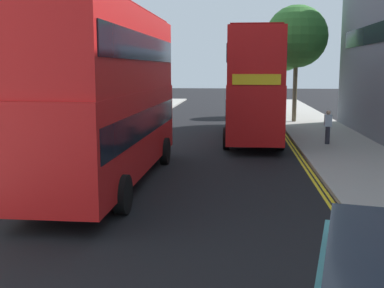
{
  "coord_description": "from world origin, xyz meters",
  "views": [
    {
      "loc": [
        1.69,
        -1.27,
        3.75
      ],
      "look_at": [
        0.5,
        11.0,
        1.8
      ],
      "focal_mm": 44.89,
      "sensor_mm": 36.0,
      "label": 1
    }
  ],
  "objects": [
    {
      "name": "sidewalk_right",
      "position": [
        6.5,
        16.0,
        0.07
      ],
      "size": [
        4.0,
        80.0,
        0.14
      ],
      "primitive_type": "cube",
      "color": "#9E9991",
      "rests_on": "ground"
    },
    {
      "name": "sidewalk_left",
      "position": [
        -6.5,
        16.0,
        0.07
      ],
      "size": [
        4.0,
        80.0,
        0.14
      ],
      "primitive_type": "cube",
      "color": "#9E9991",
      "rests_on": "ground"
    },
    {
      "name": "kerb_line_outer",
      "position": [
        4.4,
        14.0,
        0.0
      ],
      "size": [
        0.1,
        56.0,
        0.01
      ],
      "primitive_type": "cube",
      "color": "yellow",
      "rests_on": "ground"
    },
    {
      "name": "kerb_line_inner",
      "position": [
        4.24,
        14.0,
        0.0
      ],
      "size": [
        0.1,
        56.0,
        0.01
      ],
      "primitive_type": "cube",
      "color": "yellow",
      "rests_on": "ground"
    },
    {
      "name": "double_decker_bus_away",
      "position": [
        -2.47,
        13.91,
        3.03
      ],
      "size": [
        2.89,
        10.83,
        5.64
      ],
      "color": "red",
      "rests_on": "ground"
    },
    {
      "name": "double_decker_bus_oncoming",
      "position": [
        2.37,
        24.26,
        3.03
      ],
      "size": [
        2.87,
        10.83,
        5.64
      ],
      "color": "red",
      "rests_on": "ground"
    },
    {
      "name": "pedestrian_far",
      "position": [
        5.99,
        22.11,
        0.99
      ],
      "size": [
        0.34,
        0.22,
        1.62
      ],
      "color": "#2D2D38",
      "rests_on": "sidewalk_right"
    },
    {
      "name": "street_tree_near",
      "position": [
        5.27,
        37.87,
        5.11
      ],
      "size": [
        3.29,
        3.29,
        6.68
      ],
      "color": "#6B6047",
      "rests_on": "sidewalk_right"
    },
    {
      "name": "street_tree_mid",
      "position": [
        5.51,
        32.08,
        5.84
      ],
      "size": [
        4.15,
        4.15,
        7.8
      ],
      "color": "#6B6047",
      "rests_on": "sidewalk_right"
    }
  ]
}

